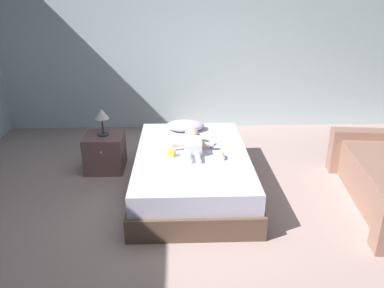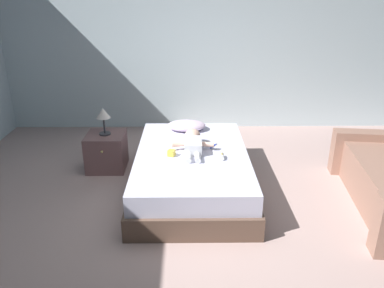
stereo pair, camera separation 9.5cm
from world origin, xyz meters
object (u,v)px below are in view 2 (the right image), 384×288
at_px(pillow, 186,126).
at_px(baby_bottle, 221,156).
at_px(baby, 193,143).
at_px(bed, 192,171).
at_px(lamp, 103,115).
at_px(nightstand, 107,151).
at_px(toothbrush, 214,146).
at_px(toy_block, 171,153).

relative_size(pillow, baby_bottle, 4.27).
bearing_deg(baby_bottle, baby, 138.38).
bearing_deg(bed, pillow, 94.92).
distance_m(lamp, baby_bottle, 1.59).
bearing_deg(nightstand, pillow, 9.37).
bearing_deg(nightstand, lamp, 90.00).
bearing_deg(toothbrush, baby_bottle, -80.00).
height_order(baby, nightstand, baby).
distance_m(pillow, baby, 0.64).
bearing_deg(toothbrush, nightstand, 163.88).
relative_size(lamp, baby_bottle, 2.97).
xyz_separation_m(baby, baby_bottle, (0.30, -0.27, -0.04)).
distance_m(toy_block, baby_bottle, 0.54).
bearing_deg(pillow, nightstand, -170.63).
relative_size(baby, toothbrush, 4.44).
bearing_deg(toothbrush, bed, -145.11).
relative_size(pillow, baby, 0.75).
bearing_deg(bed, toothbrush, 34.89).
relative_size(lamp, toy_block, 3.69).
bearing_deg(toy_block, pillow, 78.85).
xyz_separation_m(toothbrush, lamp, (-1.33, 0.38, 0.25)).
bearing_deg(baby, toy_block, -141.15).
relative_size(pillow, toothbrush, 3.34).
bearing_deg(nightstand, bed, -27.42).
relative_size(bed, toothbrush, 14.08).
height_order(toothbrush, nightstand, toothbrush).
bearing_deg(toothbrush, pillow, 119.61).
xyz_separation_m(baby, toy_block, (-0.24, -0.19, -0.04)).
xyz_separation_m(nightstand, baby_bottle, (1.39, -0.74, 0.25)).
relative_size(nightstand, baby_bottle, 4.39).
height_order(nightstand, lamp, lamp).
bearing_deg(toy_block, nightstand, 142.42).
height_order(bed, pillow, pillow).
relative_size(bed, lamp, 6.08).
relative_size(bed, baby, 3.17).
distance_m(bed, toothbrush, 0.39).
bearing_deg(baby, toothbrush, 18.98).
bearing_deg(baby_bottle, toothbrush, 100.00).
height_order(bed, lamp, lamp).
relative_size(nightstand, toy_block, 5.46).
bearing_deg(bed, baby, 83.66).
bearing_deg(nightstand, baby_bottle, -27.88).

